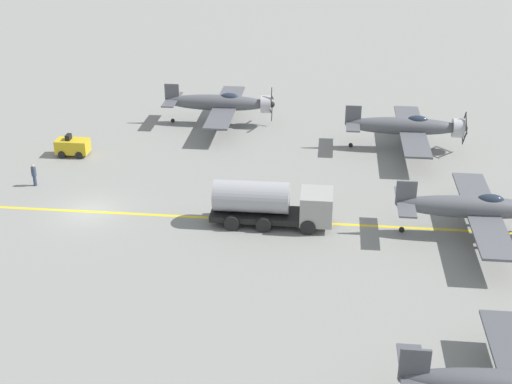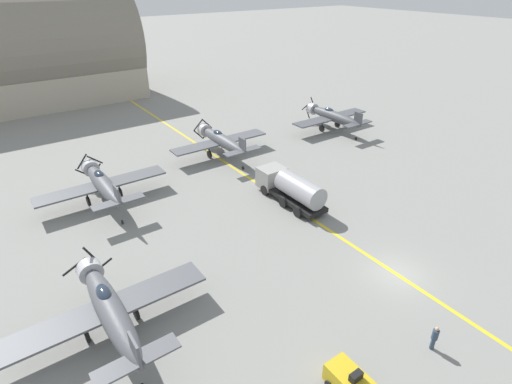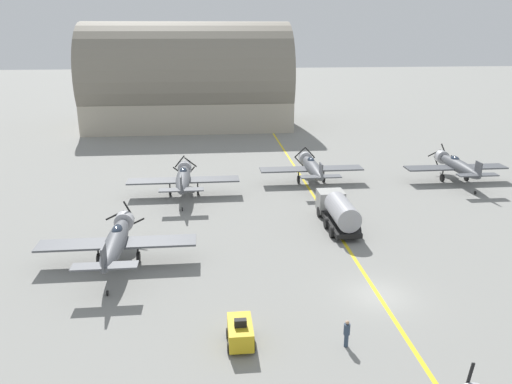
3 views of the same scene
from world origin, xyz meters
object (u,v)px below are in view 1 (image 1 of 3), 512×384
ground_crew_inspecting (34,174)px  tow_tractor (73,146)px  airplane_far_center (477,208)px  airplane_mid_left (222,103)px  fuel_tanker (272,203)px  airplane_far_left (408,127)px

ground_crew_inspecting → tow_tractor: bearing=172.4°
airplane_far_center → ground_crew_inspecting: bearing=-95.2°
airplane_mid_left → fuel_tanker: airplane_mid_left is taller
airplane_far_center → tow_tractor: 32.01m
airplane_far_left → airplane_far_center: (14.69, 3.12, 0.00)m
airplane_far_left → airplane_mid_left: (-4.41, -16.16, 0.00)m
airplane_far_center → fuel_tanker: 13.07m
fuel_tanker → tow_tractor: size_ratio=3.08×
airplane_mid_left → ground_crew_inspecting: bearing=-43.4°
tow_tractor → ground_crew_inspecting: 6.07m
airplane_far_left → airplane_mid_left: airplane_mid_left is taller
airplane_mid_left → tow_tractor: airplane_mid_left is taller
tow_tractor → ground_crew_inspecting: (6.02, -0.80, 0.13)m
airplane_far_left → ground_crew_inspecting: airplane_far_left is taller
fuel_tanker → tow_tractor: (-10.16, -17.18, -0.72)m
airplane_far_left → airplane_far_center: same height
airplane_far_center → airplane_far_left: bearing=-165.1°
fuel_tanker → airplane_far_left: bearing=145.4°
airplane_mid_left → ground_crew_inspecting: size_ratio=7.13×
airplane_far_center → ground_crew_inspecting: size_ratio=7.13×
fuel_tanker → ground_crew_inspecting: (-4.14, -17.98, -0.59)m
airplane_mid_left → tow_tractor: bearing=-56.3°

